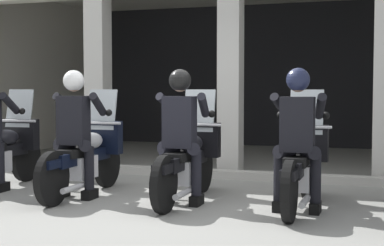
{
  "coord_description": "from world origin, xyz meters",
  "views": [
    {
      "loc": [
        2.28,
        -6.42,
        1.36
      ],
      "look_at": [
        0.0,
        0.41,
        0.93
      ],
      "focal_mm": 54.63,
      "sensor_mm": 36.0,
      "label": 1
    }
  ],
  "objects_px": {
    "motorcycle_left": "(87,156)",
    "police_officer_right": "(298,127)",
    "motorcycle_far_left": "(1,151)",
    "motorcycle_center": "(188,159)",
    "police_officer_left": "(75,123)",
    "motorcycle_right": "(301,164)",
    "police_officer_center": "(180,125)"
  },
  "relations": [
    {
      "from": "motorcycle_left",
      "to": "motorcycle_center",
      "type": "distance_m",
      "value": 1.36
    },
    {
      "from": "motorcycle_far_left",
      "to": "motorcycle_right",
      "type": "distance_m",
      "value": 4.09
    },
    {
      "from": "motorcycle_far_left",
      "to": "motorcycle_right",
      "type": "bearing_deg",
      "value": -7.0
    },
    {
      "from": "motorcycle_far_left",
      "to": "police_officer_left",
      "type": "distance_m",
      "value": 1.48
    },
    {
      "from": "police_officer_left",
      "to": "motorcycle_left",
      "type": "bearing_deg",
      "value": 82.15
    },
    {
      "from": "motorcycle_far_left",
      "to": "police_officer_left",
      "type": "height_order",
      "value": "police_officer_left"
    },
    {
      "from": "police_officer_left",
      "to": "police_officer_right",
      "type": "xyz_separation_m",
      "value": [
        2.72,
        0.06,
        0.0
      ]
    },
    {
      "from": "police_officer_center",
      "to": "motorcycle_left",
      "type": "bearing_deg",
      "value": 171.83
    },
    {
      "from": "motorcycle_left",
      "to": "motorcycle_right",
      "type": "xyz_separation_m",
      "value": [
        2.72,
        0.06,
        0.0
      ]
    },
    {
      "from": "police_officer_left",
      "to": "motorcycle_right",
      "type": "xyz_separation_m",
      "value": [
        2.73,
        0.34,
        -0.44
      ]
    },
    {
      "from": "motorcycle_far_left",
      "to": "motorcycle_center",
      "type": "bearing_deg",
      "value": -7.26
    },
    {
      "from": "motorcycle_right",
      "to": "motorcycle_left",
      "type": "bearing_deg",
      "value": -178.87
    },
    {
      "from": "police_officer_center",
      "to": "police_officer_right",
      "type": "distance_m",
      "value": 1.36
    },
    {
      "from": "motorcycle_left",
      "to": "motorcycle_right",
      "type": "bearing_deg",
      "value": -6.37
    },
    {
      "from": "police_officer_left",
      "to": "police_officer_center",
      "type": "distance_m",
      "value": 1.36
    },
    {
      "from": "motorcycle_center",
      "to": "police_officer_center",
      "type": "bearing_deg",
      "value": -88.94
    },
    {
      "from": "motorcycle_left",
      "to": "police_officer_right",
      "type": "distance_m",
      "value": 2.77
    },
    {
      "from": "police_officer_right",
      "to": "motorcycle_left",
      "type": "bearing_deg",
      "value": 175.18
    },
    {
      "from": "motorcycle_left",
      "to": "police_officer_center",
      "type": "height_order",
      "value": "police_officer_center"
    },
    {
      "from": "police_officer_left",
      "to": "motorcycle_center",
      "type": "distance_m",
      "value": 1.47
    },
    {
      "from": "police_officer_left",
      "to": "motorcycle_right",
      "type": "distance_m",
      "value": 2.78
    },
    {
      "from": "motorcycle_far_left",
      "to": "motorcycle_right",
      "type": "height_order",
      "value": "same"
    },
    {
      "from": "motorcycle_left",
      "to": "police_officer_left",
      "type": "height_order",
      "value": "police_officer_left"
    },
    {
      "from": "motorcycle_center",
      "to": "motorcycle_right",
      "type": "distance_m",
      "value": 1.36
    },
    {
      "from": "motorcycle_left",
      "to": "motorcycle_far_left",
      "type": "bearing_deg",
      "value": 168.68
    },
    {
      "from": "motorcycle_far_left",
      "to": "police_officer_right",
      "type": "height_order",
      "value": "police_officer_right"
    },
    {
      "from": "police_officer_left",
      "to": "police_officer_right",
      "type": "relative_size",
      "value": 1.0
    },
    {
      "from": "police_officer_left",
      "to": "police_officer_center",
      "type": "relative_size",
      "value": 1.0
    },
    {
      "from": "motorcycle_far_left",
      "to": "motorcycle_center",
      "type": "distance_m",
      "value": 2.72
    },
    {
      "from": "motorcycle_left",
      "to": "police_officer_left",
      "type": "bearing_deg",
      "value": -97.85
    },
    {
      "from": "motorcycle_center",
      "to": "motorcycle_left",
      "type": "bearing_deg",
      "value": -176.33
    },
    {
      "from": "police_officer_center",
      "to": "police_officer_right",
      "type": "relative_size",
      "value": 1.0
    }
  ]
}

